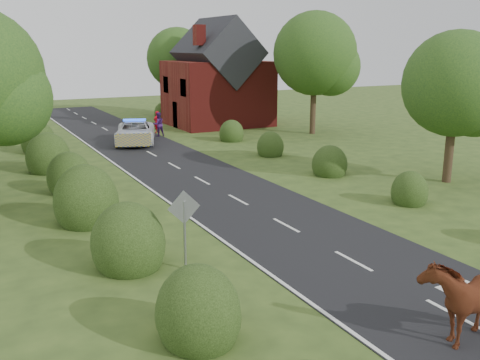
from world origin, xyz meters
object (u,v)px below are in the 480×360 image
pedestrian_red (157,122)px  pedestrian_purple (158,124)px  police_van (135,132)px  road_sign (184,218)px  cow (462,303)px

pedestrian_red → pedestrian_purple: (-0.46, -1.65, 0.06)m
police_van → pedestrian_purple: (2.48, 2.06, 0.13)m
pedestrian_red → pedestrian_purple: size_ratio=0.94×
road_sign → police_van: 23.00m
cow → pedestrian_red: 33.05m
police_van → pedestrian_red: bearing=71.2°
pedestrian_red → pedestrian_purple: bearing=49.8°
cow → police_van: bearing=171.5°
police_van → cow: bearing=-72.4°
pedestrian_purple → pedestrian_red: bearing=-107.8°
cow → pedestrian_red: bearing=166.6°
police_van → pedestrian_red: 4.74m
pedestrian_purple → road_sign: bearing=70.2°
police_van → pedestrian_red: size_ratio=3.60×
road_sign → cow: bearing=-57.4°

